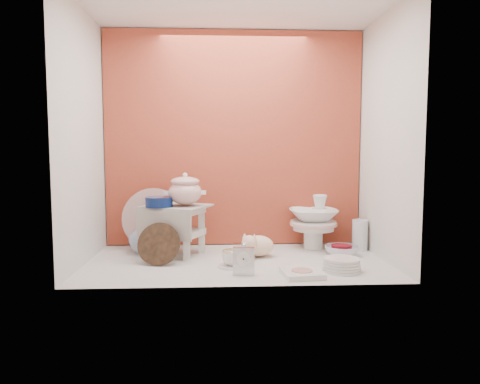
% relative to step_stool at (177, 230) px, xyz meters
% --- Properties ---
extents(ground, '(1.80, 1.80, 0.00)m').
position_rel_step_stool_xyz_m(ground, '(0.38, -0.19, -0.16)').
color(ground, silver).
rests_on(ground, ground).
extents(niche_shell, '(1.86, 1.03, 1.53)m').
position_rel_step_stool_xyz_m(niche_shell, '(0.38, -0.01, 0.77)').
color(niche_shell, '#A63B29').
rests_on(niche_shell, ground).
extents(step_stool, '(0.48, 0.45, 0.32)m').
position_rel_step_stool_xyz_m(step_stool, '(0.00, 0.00, 0.00)').
color(step_stool, silver).
rests_on(step_stool, ground).
extents(soup_tureen, '(0.32, 0.32, 0.21)m').
position_rel_step_stool_xyz_m(soup_tureen, '(0.06, -0.03, 0.27)').
color(soup_tureen, white).
rests_on(soup_tureen, step_stool).
extents(cobalt_bowl, '(0.21, 0.21, 0.06)m').
position_rel_step_stool_xyz_m(cobalt_bowl, '(-0.10, -0.07, 0.19)').
color(cobalt_bowl, '#0A1A4C').
rests_on(cobalt_bowl, step_stool).
extents(floral_platter, '(0.42, 0.11, 0.42)m').
position_rel_step_stool_xyz_m(floral_platter, '(-0.17, 0.17, 0.05)').
color(floral_platter, silver).
rests_on(floral_platter, ground).
extents(blue_white_vase, '(0.29, 0.29, 0.24)m').
position_rel_step_stool_xyz_m(blue_white_vase, '(-0.20, 0.07, -0.04)').
color(blue_white_vase, white).
rests_on(blue_white_vase, ground).
extents(lacquer_tray, '(0.27, 0.15, 0.24)m').
position_rel_step_stool_xyz_m(lacquer_tray, '(-0.08, -0.24, -0.04)').
color(lacquer_tray, black).
rests_on(lacquer_tray, ground).
extents(mantel_clock, '(0.12, 0.05, 0.17)m').
position_rel_step_stool_xyz_m(mantel_clock, '(0.40, -0.49, -0.08)').
color(mantel_clock, silver).
rests_on(mantel_clock, ground).
extents(plush_pig, '(0.29, 0.26, 0.15)m').
position_rel_step_stool_xyz_m(plush_pig, '(0.52, -0.09, -0.09)').
color(plush_pig, beige).
rests_on(plush_pig, ground).
extents(teacup_saucer, '(0.19, 0.19, 0.01)m').
position_rel_step_stool_xyz_m(teacup_saucer, '(0.35, -0.33, -0.15)').
color(teacup_saucer, white).
rests_on(teacup_saucer, ground).
extents(gold_rim_teacup, '(0.13, 0.13, 0.09)m').
position_rel_step_stool_xyz_m(gold_rim_teacup, '(0.35, -0.33, -0.10)').
color(gold_rim_teacup, white).
rests_on(gold_rim_teacup, teacup_saucer).
extents(lattice_dish, '(0.23, 0.23, 0.03)m').
position_rel_step_stool_xyz_m(lattice_dish, '(0.71, -0.53, -0.15)').
color(lattice_dish, white).
rests_on(lattice_dish, ground).
extents(dinner_plate_stack, '(0.26, 0.26, 0.07)m').
position_rel_step_stool_xyz_m(dinner_plate_stack, '(0.95, -0.44, -0.12)').
color(dinner_plate_stack, white).
rests_on(dinner_plate_stack, ground).
extents(crystal_bowl, '(0.25, 0.25, 0.07)m').
position_rel_step_stool_xyz_m(crystal_bowl, '(1.05, -0.09, -0.13)').
color(crystal_bowl, silver).
rests_on(crystal_bowl, ground).
extents(clear_glass_vase, '(0.12, 0.12, 0.21)m').
position_rel_step_stool_xyz_m(clear_glass_vase, '(1.22, 0.07, -0.06)').
color(clear_glass_vase, silver).
rests_on(clear_glass_vase, ground).
extents(porcelain_tower, '(0.37, 0.37, 0.37)m').
position_rel_step_stool_xyz_m(porcelain_tower, '(0.91, 0.13, 0.03)').
color(porcelain_tower, white).
rests_on(porcelain_tower, ground).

